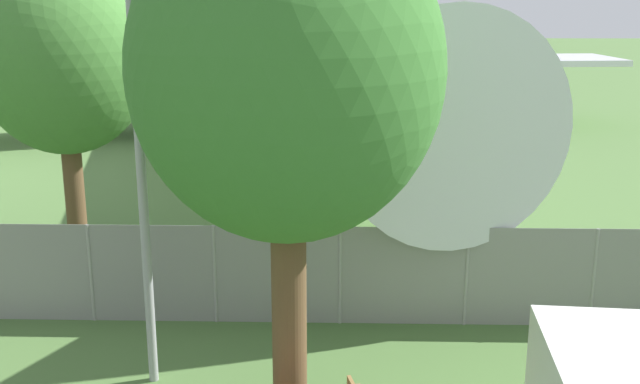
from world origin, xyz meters
TOP-DOWN VIEW (x-y plane):
  - perimeter_fence at (-0.00, 10.22)m, footprint 56.07×0.07m
  - airplane at (-0.39, 31.63)m, footprint 35.31×44.53m
  - tree_behind_benches at (-4.09, 13.86)m, footprint 4.06×4.06m
  - tree_far_right at (1.75, 6.73)m, footprint 4.54×4.54m
  - light_mast at (-0.71, 7.77)m, footprint 0.44×0.44m

SIDE VIEW (x-z plane):
  - perimeter_fence at x=0.00m, z-range 0.00..2.07m
  - airplane at x=-0.39m, z-range -2.81..10.78m
  - light_mast at x=-0.71m, z-range 0.88..9.05m
  - tree_behind_benches at x=-4.09m, z-range 1.36..8.60m
  - tree_far_right at x=1.75m, z-range 1.46..9.45m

